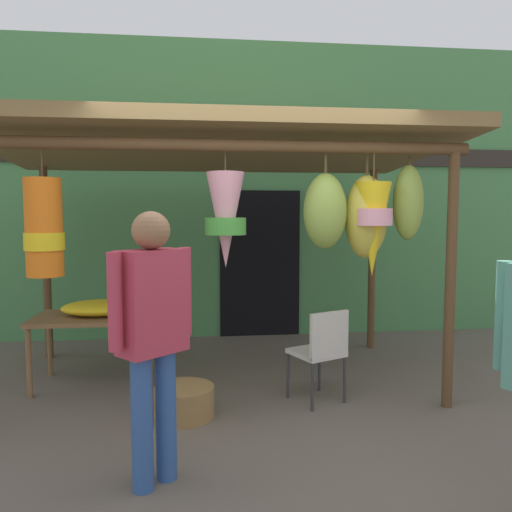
% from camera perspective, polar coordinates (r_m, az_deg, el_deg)
% --- Properties ---
extents(ground_plane, '(30.00, 30.00, 0.00)m').
position_cam_1_polar(ground_plane, '(4.41, -0.18, -17.51)').
color(ground_plane, '#60564C').
extents(shop_facade, '(10.14, 0.29, 3.98)m').
position_cam_1_polar(shop_facade, '(6.86, -2.77, 7.42)').
color(shop_facade, '#47844C').
rests_on(shop_facade, ground_plane).
extents(market_stall_canopy, '(4.40, 2.44, 2.49)m').
position_cam_1_polar(market_stall_canopy, '(4.77, -2.95, 10.27)').
color(market_stall_canopy, brown).
rests_on(market_stall_canopy, ground_plane).
extents(display_table, '(1.13, 0.74, 0.69)m').
position_cam_1_polar(display_table, '(5.16, -18.22, -7.33)').
color(display_table, brown).
rests_on(display_table, ground_plane).
extents(flower_heap_on_table, '(0.74, 0.52, 0.14)m').
position_cam_1_polar(flower_heap_on_table, '(5.12, -17.38, -5.69)').
color(flower_heap_on_table, yellow).
rests_on(flower_heap_on_table, display_table).
extents(folding_chair, '(0.53, 0.53, 0.84)m').
position_cam_1_polar(folding_chair, '(4.47, 7.58, -10.42)').
color(folding_chair, beige).
rests_on(folding_chair, ground_plane).
extents(wicker_basket_by_table, '(0.50, 0.50, 0.26)m').
position_cam_1_polar(wicker_basket_by_table, '(4.30, -8.26, -16.29)').
color(wicker_basket_by_table, olive).
rests_on(wicker_basket_by_table, ground_plane).
extents(customer_foreground, '(0.47, 0.43, 1.69)m').
position_cam_1_polar(customer_foreground, '(3.09, -11.83, -7.84)').
color(customer_foreground, '#2D5193').
rests_on(customer_foreground, ground_plane).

